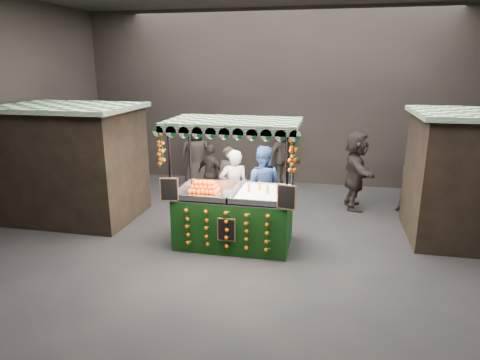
# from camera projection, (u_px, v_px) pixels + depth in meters

# --- Properties ---
(ground) EXTENTS (12.00, 12.00, 0.00)m
(ground) POSITION_uv_depth(u_px,v_px,m) (254.00, 250.00, 8.07)
(ground) COLOR black
(ground) RESTS_ON ground
(market_hall) EXTENTS (12.10, 10.10, 5.05)m
(market_hall) POSITION_uv_depth(u_px,v_px,m) (256.00, 69.00, 7.16)
(market_hall) COLOR black
(market_hall) RESTS_ON ground
(neighbour_stall_left) EXTENTS (3.00, 2.20, 2.60)m
(neighbour_stall_left) POSITION_uv_depth(u_px,v_px,m) (73.00, 162.00, 9.55)
(neighbour_stall_left) COLOR black
(neighbour_stall_left) RESTS_ON ground
(juice_stall) EXTENTS (2.56, 1.50, 2.48)m
(juice_stall) POSITION_uv_depth(u_px,v_px,m) (234.00, 208.00, 8.15)
(juice_stall) COLOR black
(juice_stall) RESTS_ON ground
(vendor_grey) EXTENTS (0.74, 0.61, 1.72)m
(vendor_grey) POSITION_uv_depth(u_px,v_px,m) (234.00, 188.00, 9.08)
(vendor_grey) COLOR gray
(vendor_grey) RESTS_ON ground
(vendor_blue) EXTENTS (0.88, 0.69, 1.79)m
(vendor_blue) POSITION_uv_depth(u_px,v_px,m) (262.00, 186.00, 9.15)
(vendor_blue) COLOR navy
(vendor_blue) RESTS_ON ground
(shopper_0) EXTENTS (0.63, 0.47, 1.60)m
(shopper_0) POSITION_uv_depth(u_px,v_px,m) (229.00, 180.00, 9.95)
(shopper_0) COLOR black
(shopper_0) RESTS_ON ground
(shopper_1) EXTENTS (0.79, 0.62, 1.59)m
(shopper_1) POSITION_uv_depth(u_px,v_px,m) (415.00, 180.00, 9.99)
(shopper_1) COLOR #2C2624
(shopper_1) RESTS_ON ground
(shopper_2) EXTENTS (0.96, 0.72, 1.51)m
(shopper_2) POSITION_uv_depth(u_px,v_px,m) (211.00, 174.00, 10.70)
(shopper_2) COLOR #292321
(shopper_2) RESTS_ON ground
(shopper_3) EXTENTS (1.33, 1.36, 1.87)m
(shopper_3) POSITION_uv_depth(u_px,v_px,m) (283.00, 154.00, 12.14)
(shopper_3) COLOR black
(shopper_3) RESTS_ON ground
(shopper_4) EXTENTS (1.07, 0.91, 1.86)m
(shopper_4) POSITION_uv_depth(u_px,v_px,m) (196.00, 155.00, 12.04)
(shopper_4) COLOR #2A2522
(shopper_4) RESTS_ON ground
(shopper_5) EXTENTS (0.78, 1.85, 1.93)m
(shopper_5) POSITION_uv_depth(u_px,v_px,m) (356.00, 170.00, 10.20)
(shopper_5) COLOR #2B2423
(shopper_5) RESTS_ON ground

